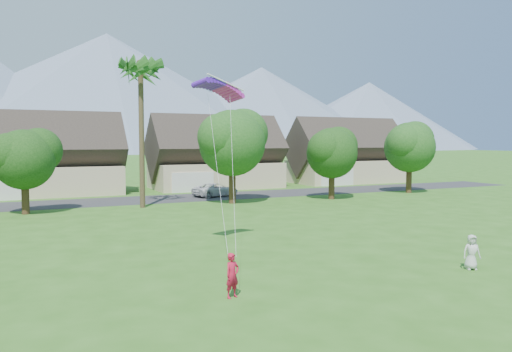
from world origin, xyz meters
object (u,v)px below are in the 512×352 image
watcher (472,252)px  parked_car (216,190)px  parafoil_kite (219,86)px  kite_flyer (232,275)px

watcher → parked_car: size_ratio=0.32×
parked_car → watcher: bearing=162.9°
parked_car → parafoil_kite: 26.34m
kite_flyer → parafoil_kite: size_ratio=0.51×
parafoil_kite → kite_flyer: bearing=-133.2°
kite_flyer → parked_car: 33.15m
watcher → parafoil_kite: (-8.61, 8.36, 7.63)m
watcher → parked_car: 32.05m
parked_car → parafoil_kite: parafoil_kite is taller
watcher → parked_car: bearing=114.2°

